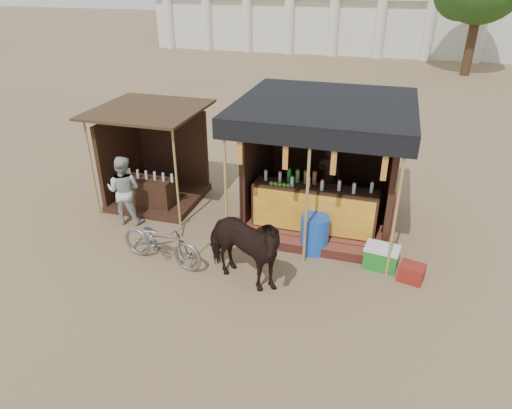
% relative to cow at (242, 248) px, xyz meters
% --- Properties ---
extents(ground, '(120.00, 120.00, 0.00)m').
position_rel_cow_xyz_m(ground, '(-0.06, -0.52, -0.76)').
color(ground, '#846B4C').
rests_on(ground, ground).
extents(main_stall, '(3.60, 3.61, 2.78)m').
position_rel_cow_xyz_m(main_stall, '(0.95, 2.83, 0.26)').
color(main_stall, brown).
rests_on(main_stall, ground).
extents(secondary_stall, '(2.40, 2.40, 2.38)m').
position_rel_cow_xyz_m(secondary_stall, '(-3.23, 2.71, 0.09)').
color(secondary_stall, '#382014').
rests_on(secondary_stall, ground).
extents(cow, '(1.98, 1.39, 1.53)m').
position_rel_cow_xyz_m(cow, '(0.00, 0.00, 0.00)').
color(cow, black).
rests_on(cow, ground).
extents(motorbike, '(1.91, 0.95, 0.96)m').
position_rel_cow_xyz_m(motorbike, '(-1.72, 0.21, -0.28)').
color(motorbike, gray).
rests_on(motorbike, ground).
extents(bystander, '(0.84, 0.69, 1.59)m').
position_rel_cow_xyz_m(bystander, '(-3.25, 1.48, 0.03)').
color(bystander, '#BABBB5').
rests_on(bystander, ground).
extents(blue_barrel, '(0.76, 0.76, 0.78)m').
position_rel_cow_xyz_m(blue_barrel, '(1.06, 1.48, -0.37)').
color(blue_barrel, blue).
rests_on(blue_barrel, ground).
extents(red_crate, '(0.52, 0.47, 0.32)m').
position_rel_cow_xyz_m(red_crate, '(2.98, 0.99, -0.60)').
color(red_crate, maroon).
rests_on(red_crate, ground).
extents(cooler, '(0.69, 0.52, 0.46)m').
position_rel_cow_xyz_m(cooler, '(2.41, 1.26, -0.53)').
color(cooler, '#1C8026').
rests_on(cooler, ground).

